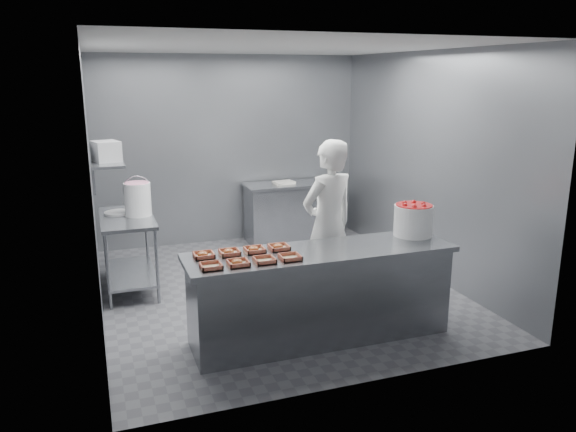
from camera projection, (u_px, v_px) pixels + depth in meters
The scene contains 24 objects.
floor at pixel (277, 289), 6.76m from camera, with size 4.50×4.50×0.00m, color #4C4C51.
ceiling at pixel (276, 47), 6.07m from camera, with size 4.50×4.50×0.00m, color white.
wall_back at pixel (230, 150), 8.47m from camera, with size 4.00×0.04×2.80m, color slate.
wall_left at pixel (92, 186), 5.77m from camera, with size 0.04×4.50×2.80m, color slate.
wall_right at pixel (427, 165), 7.06m from camera, with size 0.04×4.50×2.80m, color slate.
service_counter at pixel (321, 294), 5.41m from camera, with size 2.60×0.70×0.90m.
prep_table at pixel (128, 242), 6.63m from camera, with size 0.60×1.20×0.90m.
back_counter at pixel (293, 211), 8.67m from camera, with size 1.50×0.60×0.90m.
wall_shelf at pixel (107, 162), 6.34m from camera, with size 0.35×0.90×0.03m, color slate.
tray_0 at pixel (211, 266), 4.80m from camera, with size 0.19×0.18×0.04m.
tray_1 at pixel (238, 263), 4.88m from camera, with size 0.19×0.18×0.06m.
tray_2 at pixel (265, 260), 4.96m from camera, with size 0.19×0.18×0.04m.
tray_3 at pixel (290, 257), 5.04m from camera, with size 0.19×0.18×0.04m.
tray_4 at pixel (204, 255), 5.09m from camera, with size 0.19×0.18×0.06m.
tray_5 at pixel (229, 252), 5.16m from camera, with size 0.19×0.18×0.06m.
tray_6 at pixel (254, 249), 5.24m from camera, with size 0.19×0.18×0.06m.
tray_7 at pixel (279, 247), 5.32m from camera, with size 0.19×0.18×0.06m.
worker at pixel (328, 225), 6.06m from camera, with size 0.68×0.44×1.86m, color white.
strawberry_tub at pixel (413, 219), 5.74m from camera, with size 0.40×0.40×0.33m.
glaze_bucket at pixel (138, 198), 6.56m from camera, with size 0.32×0.31×0.47m.
bucket_lid at pixel (118, 213), 6.68m from camera, with size 0.32×0.32×0.02m, color white.
rag at pixel (138, 213), 6.68m from camera, with size 0.15×0.13×0.02m, color #CCB28C.
appliance at pixel (106, 151), 6.26m from camera, with size 0.26×0.30×0.23m, color gray.
paper_stack at pixel (284, 182), 8.51m from camera, with size 0.30×0.22×0.04m, color silver.
Camera 1 is at (-1.98, -6.02, 2.51)m, focal length 35.00 mm.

